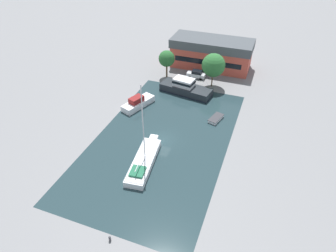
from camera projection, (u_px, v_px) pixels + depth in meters
ground_plane at (162, 140)px, 51.51m from camera, size 440.00×440.00×0.00m
water_canal at (162, 140)px, 51.51m from camera, size 22.03×38.69×0.01m
warehouse_building at (211, 53)px, 72.98m from camera, size 19.44×8.20×7.02m
quay_tree_near_building at (213, 65)px, 63.94m from camera, size 5.05×5.05×7.57m
quay_tree_by_water at (167, 59)px, 67.94m from camera, size 3.71×3.71×6.39m
parked_car at (196, 74)px, 69.78m from camera, size 4.27×1.88×1.76m
sailboat_moored at (144, 161)px, 46.36m from camera, size 4.21×11.81×13.67m
motor_cruiser at (185, 88)px, 63.86m from camera, size 11.61×5.49×3.24m
small_dinghy at (216, 118)px, 56.19m from camera, size 2.53×3.90×0.59m
cabin_boat at (138, 103)px, 59.63m from camera, size 4.70×7.66×2.30m
mooring_bollard at (110, 238)px, 35.81m from camera, size 0.32×0.32×0.77m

